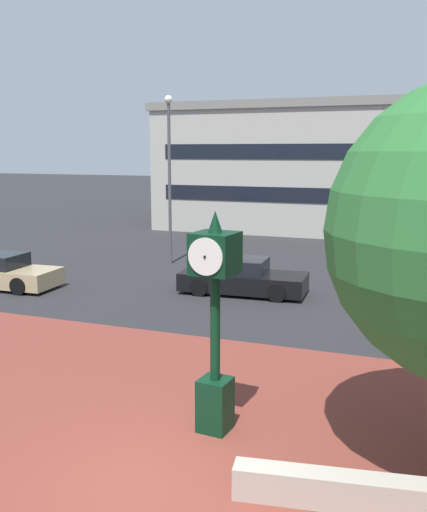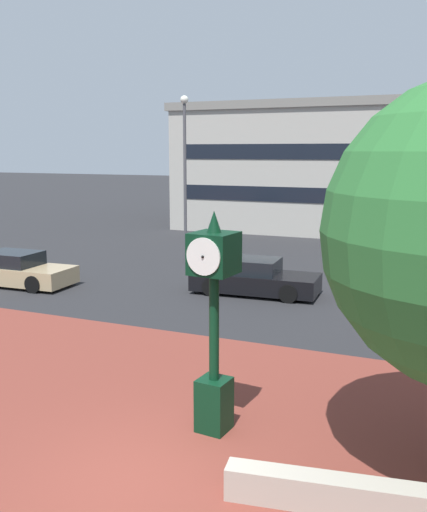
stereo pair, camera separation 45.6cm
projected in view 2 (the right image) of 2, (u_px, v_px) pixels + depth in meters
ground_plane at (138, 480)px, 9.01m from camera, size 200.00×200.00×0.00m
plaza_brick_paving at (180, 438)px, 10.34m from camera, size 44.00×10.94×0.01m
planter_wall at (336, 494)px, 8.23m from camera, size 3.22×0.89×0.50m
street_clock at (214, 316)px, 10.26m from camera, size 0.80×0.85×4.07m
car_street_mid at (17, 270)px, 22.06m from camera, size 4.44×2.01×1.28m
car_street_far at (254, 278)px, 20.71m from camera, size 4.60×2.10×1.28m
civic_building at (359, 166)px, 39.35m from camera, size 22.07×15.00×8.06m
street_lamp_post at (185, 164)px, 25.65m from camera, size 0.36×0.36×7.47m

